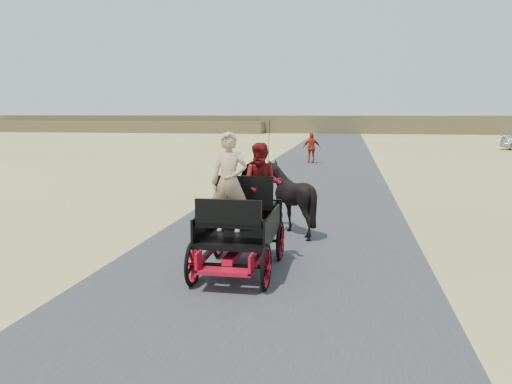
% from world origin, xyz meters
% --- Properties ---
extents(ground, '(140.00, 140.00, 0.00)m').
position_xyz_m(ground, '(0.00, 0.00, 0.00)').
color(ground, tan).
extents(road, '(6.00, 140.00, 0.01)m').
position_xyz_m(road, '(0.00, 0.00, 0.01)').
color(road, '#38383A').
rests_on(road, ground).
extents(ridge_far, '(140.00, 6.00, 2.40)m').
position_xyz_m(ridge_far, '(0.00, 62.00, 1.20)').
color(ridge_far, brown).
rests_on(ridge_far, ground).
extents(ridge_near, '(40.00, 4.00, 1.60)m').
position_xyz_m(ridge_near, '(-30.00, 58.00, 0.80)').
color(ridge_near, brown).
rests_on(ridge_near, ground).
extents(carriage, '(1.30, 2.40, 0.72)m').
position_xyz_m(carriage, '(-0.45, -0.74, 0.36)').
color(carriage, black).
rests_on(carriage, ground).
extents(horse_left, '(0.91, 2.01, 1.70)m').
position_xyz_m(horse_left, '(-1.00, 2.26, 0.85)').
color(horse_left, black).
rests_on(horse_left, ground).
extents(horse_right, '(1.37, 1.54, 1.70)m').
position_xyz_m(horse_right, '(0.10, 2.26, 0.85)').
color(horse_right, black).
rests_on(horse_right, ground).
extents(driver_man, '(0.66, 0.43, 1.80)m').
position_xyz_m(driver_man, '(-0.65, -0.69, 1.62)').
color(driver_man, tan).
rests_on(driver_man, carriage).
extents(passenger_woman, '(0.77, 0.60, 1.58)m').
position_xyz_m(passenger_woman, '(-0.15, -0.14, 1.51)').
color(passenger_woman, '#660C0F').
rests_on(passenger_woman, carriage).
extents(pedestrian, '(1.08, 0.64, 1.73)m').
position_xyz_m(pedestrian, '(-0.60, 18.96, 0.86)').
color(pedestrian, '#9E2C12').
rests_on(pedestrian, ground).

